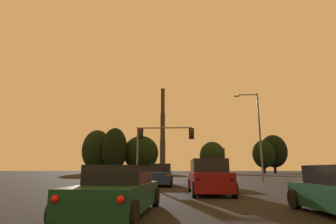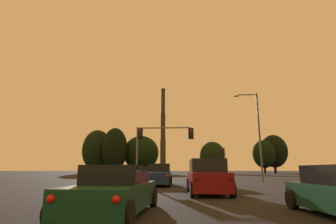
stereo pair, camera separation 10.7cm
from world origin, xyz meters
TOP-DOWN VIEW (x-y plane):
  - suv_center_lane_front at (0.13, 22.15)m, footprint 2.14×4.92m
  - pickup_truck_left_lane_front at (-3.53, 22.15)m, footprint 2.29×5.54m
  - sedan_left_lane_third at (-3.47, 7.58)m, footprint 2.13×4.76m
  - suv_center_lane_second at (-0.13, 14.35)m, footprint 2.24×4.96m
  - traffic_light_far_right at (6.70, 53.31)m, footprint 0.78×0.50m
  - traffic_light_overhead_left at (-4.43, 28.37)m, footprint 6.48×0.50m
  - street_lamp at (6.70, 28.98)m, footprint 2.72×0.36m
  - smokestack at (-15.16, 175.14)m, footprint 5.86×5.86m
  - treeline_right_mid at (31.09, 96.69)m, footprint 9.51×8.56m
  - treeline_center_left at (-16.92, 95.20)m, footprint 12.80×11.52m
  - treeline_left_mid at (25.94, 91.55)m, footprint 7.51×6.76m
  - treeline_center_right at (-25.43, 90.15)m, footprint 8.85×7.97m
  - treeline_far_right at (8.05, 87.00)m, footprint 8.33×7.50m
  - treeline_far_left at (-32.86, 93.64)m, footprint 10.52×9.47m

SIDE VIEW (x-z plane):
  - sedan_left_lane_third at x=-3.47m, z-range -0.05..1.38m
  - pickup_truck_left_lane_front at x=-3.53m, z-range -0.11..1.71m
  - suv_center_lane_front at x=0.13m, z-range -0.03..1.83m
  - suv_center_lane_second at x=-0.13m, z-range -0.03..1.83m
  - traffic_light_far_right at x=6.70m, z-range 0.89..6.51m
  - traffic_light_overhead_left at x=-4.43m, z-range 1.62..7.59m
  - treeline_far_right at x=8.05m, z-range 0.55..10.90m
  - street_lamp at x=6.70m, z-range 0.96..10.84m
  - treeline_left_mid at x=25.94m, z-range 0.88..12.13m
  - treeline_center_left at x=-16.92m, z-range 0.49..13.98m
  - treeline_right_mid at x=31.09m, z-range 0.98..14.65m
  - treeline_center_right at x=-25.43m, z-range 0.40..16.13m
  - treeline_far_left at x=-32.86m, z-range 0.49..16.05m
  - smokestack at x=-15.16m, z-range -6.16..50.63m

